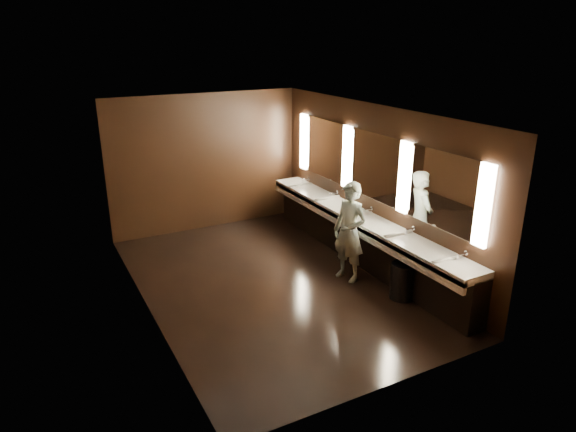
{
  "coord_description": "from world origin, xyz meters",
  "views": [
    {
      "loc": [
        -3.34,
        -6.86,
        3.92
      ],
      "look_at": [
        0.31,
        0.0,
        1.13
      ],
      "focal_mm": 32.0,
      "sensor_mm": 36.0,
      "label": 1
    }
  ],
  "objects": [
    {
      "name": "wall_front",
      "position": [
        0.0,
        -3.0,
        1.4
      ],
      "size": [
        4.0,
        0.02,
        2.8
      ],
      "primitive_type": "cube",
      "color": "black",
      "rests_on": "floor"
    },
    {
      "name": "wall_left",
      "position": [
        -2.0,
        0.0,
        1.4
      ],
      "size": [
        0.02,
        6.0,
        2.8
      ],
      "primitive_type": "cube",
      "color": "black",
      "rests_on": "floor"
    },
    {
      "name": "mirror_band",
      "position": [
        1.98,
        -0.0,
        1.75
      ],
      "size": [
        0.06,
        5.03,
        1.15
      ],
      "color": "#FEEDC7",
      "rests_on": "wall_right"
    },
    {
      "name": "wall_back",
      "position": [
        0.0,
        3.0,
        1.4
      ],
      "size": [
        4.0,
        0.02,
        2.8
      ],
      "primitive_type": "cube",
      "color": "black",
      "rests_on": "floor"
    },
    {
      "name": "floor",
      "position": [
        0.0,
        0.0,
        0.0
      ],
      "size": [
        6.0,
        6.0,
        0.0
      ],
      "primitive_type": "plane",
      "color": "black",
      "rests_on": "ground"
    },
    {
      "name": "ceiling",
      "position": [
        0.0,
        0.0,
        2.8
      ],
      "size": [
        4.0,
        6.0,
        0.02
      ],
      "primitive_type": "cube",
      "color": "#2D2D2B",
      "rests_on": "wall_back"
    },
    {
      "name": "trash_bin",
      "position": [
        1.58,
        -1.4,
        0.29
      ],
      "size": [
        0.44,
        0.44,
        0.58
      ],
      "primitive_type": "cylinder",
      "rotation": [
        0.0,
        0.0,
        -0.22
      ],
      "color": "black",
      "rests_on": "floor"
    },
    {
      "name": "person",
      "position": [
        1.22,
        -0.45,
        0.84
      ],
      "size": [
        0.56,
        0.7,
        1.68
      ],
      "primitive_type": "imported",
      "rotation": [
        0.0,
        0.0,
        -1.29
      ],
      "color": "#83AAC4",
      "rests_on": "floor"
    },
    {
      "name": "wall_right",
      "position": [
        2.0,
        0.0,
        1.4
      ],
      "size": [
        0.02,
        6.0,
        2.8
      ],
      "primitive_type": "cube",
      "color": "black",
      "rests_on": "floor"
    },
    {
      "name": "sink_counter",
      "position": [
        1.79,
        0.0,
        0.5
      ],
      "size": [
        0.55,
        5.4,
        1.01
      ],
      "color": "black",
      "rests_on": "floor"
    }
  ]
}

